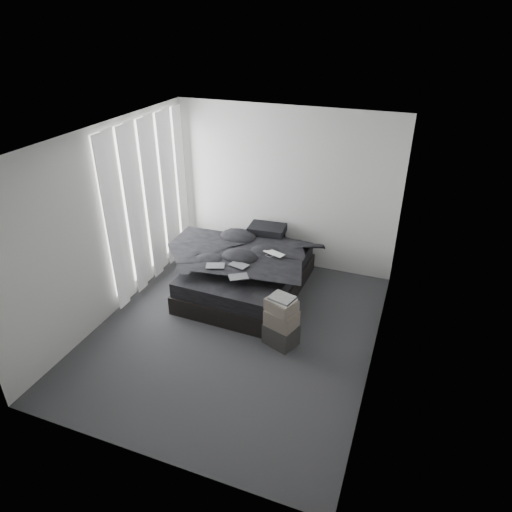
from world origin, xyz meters
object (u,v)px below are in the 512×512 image
(laptop, at_px, (272,250))
(side_stand, at_px, (189,257))
(box_lower, at_px, (281,334))
(bed, at_px, (247,282))

(laptop, relative_size, side_stand, 0.52)
(side_stand, height_order, box_lower, side_stand)
(bed, height_order, box_lower, box_lower)
(laptop, distance_m, box_lower, 1.32)
(bed, distance_m, laptop, 0.71)
(laptop, bearing_deg, side_stand, -162.76)
(laptop, distance_m, side_stand, 1.50)
(laptop, xyz_separation_m, box_lower, (0.50, -1.07, -0.60))
(bed, height_order, laptop, laptop)
(box_lower, bearing_deg, side_stand, 149.61)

